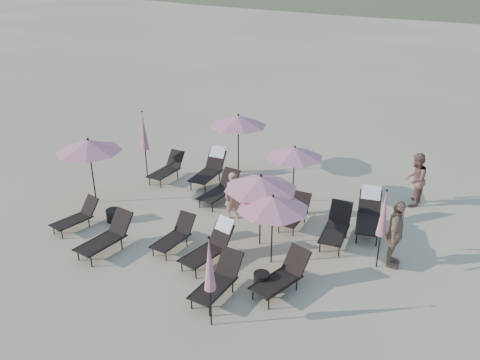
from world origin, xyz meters
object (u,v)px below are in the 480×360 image
Objects in this scene: lounger_4 at (218,280)px; lounger_6 at (167,168)px; umbrella_open_2 at (273,203)px; umbrella_open_0 at (89,146)px; beachgoer_c at (395,234)px; umbrella_open_1 at (261,183)px; beachgoer_b at (415,180)px; umbrella_open_4 at (295,152)px; lounger_0 at (77,216)px; lounger_2 at (175,235)px; umbrella_closed_1 at (384,214)px; side_table_0 at (113,215)px; lounger_3 at (211,245)px; lounger_11 at (369,213)px; side_table_1 at (261,282)px; lounger_7 at (210,168)px; umbrella_closed_0 at (210,265)px; lounger_8 at (220,189)px; umbrella_open_3 at (238,121)px; umbrella_closed_2 at (144,131)px; lounger_5 at (282,275)px; beachgoer_a at (234,196)px; lounger_9 at (295,213)px; lounger_1 at (107,236)px; lounger_10 at (336,227)px.

lounger_6 is (-5.79, 4.53, 0.01)m from lounger_4.
umbrella_open_2 is at bearing 76.42° from lounger_4.
beachgoer_c is at bearing 11.66° from umbrella_open_0.
umbrella_open_1 reaches higher than beachgoer_b.
beachgoer_b is at bearing 60.13° from umbrella_open_1.
umbrella_open_4 reaches higher than lounger_6.
lounger_0 is 1.01× the size of lounger_2.
umbrella_closed_1 is (9.24, 1.67, -0.46)m from umbrella_open_0.
lounger_6 is at bearing 103.60° from side_table_0.
beachgoer_c is (9.53, 1.97, -1.09)m from umbrella_open_0.
lounger_11 reaches higher than lounger_3.
lounger_4 reaches higher than side_table_1.
umbrella_closed_0 reaches higher than lounger_7.
lounger_6 is at bearing 149.15° from lounger_3.
lounger_8 is at bearing 57.44° from side_table_0.
umbrella_open_3 reaches higher than umbrella_open_0.
lounger_3 is 0.67× the size of umbrella_closed_2.
lounger_5 is 7.86m from umbrella_open_0.
lounger_2 is at bearing -73.38° from umbrella_open_3.
lounger_0 is 4.33m from lounger_6.
umbrella_closed_1 is at bearing -5.62° from umbrella_closed_2.
umbrella_open_4 is 1.32× the size of beachgoer_a.
lounger_3 reaches higher than side_table_0.
lounger_11 reaches higher than side_table_0.
umbrella_closed_2 reaches higher than lounger_5.
lounger_3 is 3.92m from side_table_0.
lounger_3 is at bearing 169.51° from side_table_1.
umbrella_open_3 is (-5.83, 1.50, 1.54)m from lounger_11.
beachgoer_a is (-2.45, 4.35, -0.81)m from umbrella_closed_0.
lounger_8 is 4.54m from umbrella_open_0.
umbrella_open_0 is at bearing -144.14° from lounger_8.
lounger_9 is (-0.13, 4.15, -0.04)m from lounger_4.
lounger_11 is at bearing 43.48° from lounger_1.
umbrella_closed_1 is at bearing 28.28° from lounger_1.
side_table_0 is at bearing -62.37° from umbrella_closed_2.
lounger_4 is at bearing -43.47° from lounger_6.
umbrella_open_1 is 5.07m from side_table_0.
lounger_0 is at bearing 177.45° from beachgoer_a.
umbrella_open_0 reaches higher than lounger_9.
lounger_10 is (2.35, 2.88, -0.05)m from lounger_3.
umbrella_open_3 reaches higher than lounger_0.
umbrella_closed_0 is (4.28, -0.79, 1.13)m from lounger_1.
lounger_1 is 0.87× the size of lounger_7.
lounger_0 is at bearing 169.25° from umbrella_closed_0.
lounger_2 is 1.27m from lounger_3.
lounger_7 is 1.08× the size of beachgoer_b.
umbrella_open_3 is at bearing 80.05° from side_table_0.
lounger_0 is 7.14m from umbrella_open_4.
lounger_7 is 1.28× the size of beachgoer_a.
umbrella_open_0 is at bearing -175.28° from lounger_10.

